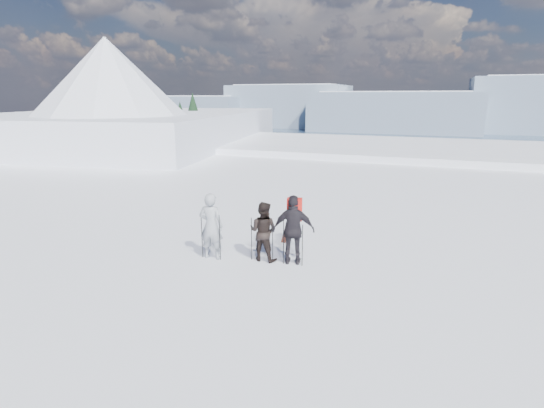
# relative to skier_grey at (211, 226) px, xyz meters

# --- Properties ---
(lake_basin) EXTENTS (820.00, 820.00, 71.62)m
(lake_basin) POSITION_rel_skier_grey_xyz_m (3.99, 28.12, -7.48)
(lake_basin) COLOR white
(lake_basin) RESTS_ON ground
(far_mountain_range) EXTENTS (770.00, 110.00, 53.00)m
(far_mountain_range) POSITION_rel_skier_grey_xyz_m (33.59, 452.90, -8.17)
(far_mountain_range) COLOR slate
(far_mountain_range) RESTS_ON ground
(near_ridge) EXTENTS (31.37, 35.68, 25.62)m
(near_ridge) POSITION_rel_skier_grey_xyz_m (-22.57, 27.46, -4.46)
(near_ridge) COLOR white
(near_ridge) RESTS_ON ground
(skier_grey) EXTENTS (0.76, 0.54, 1.96)m
(skier_grey) POSITION_rel_skier_grey_xyz_m (0.00, 0.00, 0.00)
(skier_grey) COLOR #8F949C
(skier_grey) RESTS_ON ground
(skier_dark) EXTENTS (0.88, 0.70, 1.74)m
(skier_dark) POSITION_rel_skier_grey_xyz_m (1.46, 0.42, -0.11)
(skier_dark) COLOR black
(skier_dark) RESTS_ON ground
(skier_pack) EXTENTS (1.25, 0.76, 1.99)m
(skier_pack) POSITION_rel_skier_grey_xyz_m (2.36, 0.47, 0.01)
(skier_pack) COLOR black
(skier_pack) RESTS_ON ground
(backpack) EXTENTS (0.47, 0.34, 0.64)m
(backpack) POSITION_rel_skier_grey_xyz_m (2.30, 0.71, 1.33)
(backpack) COLOR red
(backpack) RESTS_ON skier_pack
(ski_poles) EXTENTS (2.96, 0.46, 1.35)m
(ski_poles) POSITION_rel_skier_grey_xyz_m (1.27, 0.21, -0.35)
(ski_poles) COLOR black
(ski_poles) RESTS_ON ground
(skis_loose) EXTENTS (0.58, 1.69, 0.03)m
(skis_loose) POSITION_rel_skier_grey_xyz_m (1.33, 2.85, -0.97)
(skis_loose) COLOR black
(skis_loose) RESTS_ON ground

